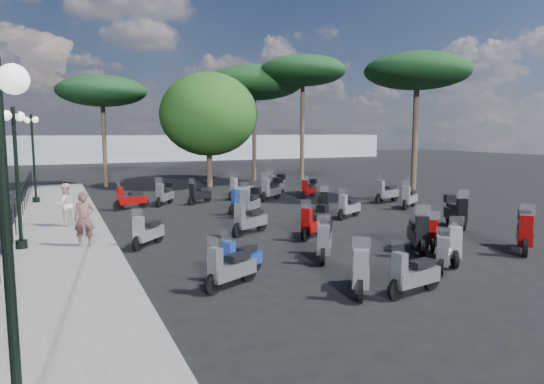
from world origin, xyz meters
name	(u,v)px	position (x,y,z in m)	size (l,w,h in m)	color
ground	(265,231)	(0.00, 0.00, 0.00)	(120.00, 120.00, 0.00)	black
sidewalk	(60,229)	(-6.50, 3.00, 0.07)	(3.00, 30.00, 0.15)	slate
railing	(16,209)	(-7.80, 2.80, 0.90)	(0.04, 26.04, 1.10)	black
lamp_post_0	(6,231)	(-7.06, -9.70, 2.45)	(0.63, 1.12, 4.03)	black
lamp_post_1	(17,169)	(-7.54, 0.03, 2.42)	(0.56, 1.13, 3.98)	black
lamp_post_2	(33,153)	(-7.42, 9.97, 2.49)	(0.64, 1.14, 4.10)	black
woman	(84,219)	(-5.86, -0.41, 0.94)	(0.58, 0.38, 1.58)	brown
pedestrian_far	(65,205)	(-6.29, 3.14, 0.90)	(0.73, 0.57, 1.51)	beige
scooter_0	(230,269)	(-3.16, -5.35, 0.44)	(1.47, 0.88, 1.28)	black
scooter_1	(241,260)	(-2.65, -4.64, 0.42)	(1.35, 0.88, 1.20)	black
scooter_2	(147,233)	(-4.13, -0.66, 0.44)	(1.14, 1.24, 1.27)	black
scooter_3	(130,199)	(-3.55, 6.86, 0.46)	(1.63, 0.73, 1.33)	black
scooter_4	(165,194)	(-1.88, 7.50, 0.52)	(1.15, 1.48, 1.37)	black
scooter_5	(361,272)	(-0.71, -6.80, 0.47)	(1.07, 1.46, 1.35)	black
scooter_6	(314,222)	(1.08, -1.59, 0.51)	(1.47, 1.10, 1.34)	black
scooter_7	(250,220)	(-0.67, -0.26, 0.48)	(1.57, 0.99, 1.39)	black
scooter_8	(245,201)	(0.74, 3.77, 0.52)	(1.65, 0.84, 1.37)	black
scooter_9	(199,195)	(-0.28, 7.23, 0.45)	(1.40, 1.02, 1.29)	black
scooter_10	(413,275)	(0.21, -7.39, 0.44)	(1.58, 0.56, 1.27)	black
scooter_11	(325,241)	(0.00, -4.08, 0.50)	(1.08, 1.46, 1.33)	black
scooter_12	(431,235)	(3.50, -4.31, 0.42)	(0.99, 1.28, 1.21)	black
scooter_13	(250,203)	(0.69, 3.07, 0.56)	(1.39, 1.49, 1.48)	black
scooter_14	(271,190)	(3.33, 6.82, 0.56)	(1.57, 1.29, 1.48)	black
scooter_15	(241,190)	(2.10, 7.90, 0.50)	(1.68, 0.97, 1.45)	black
scooter_16	(444,253)	(2.19, -6.20, 0.45)	(1.20, 1.13, 1.20)	black
scooter_17	(449,245)	(2.84, -5.71, 0.47)	(0.97, 1.52, 1.34)	black
scooter_18	(418,235)	(2.81, -4.55, 0.52)	(1.10, 1.65, 1.48)	black
scooter_19	(349,207)	(4.07, 0.95, 0.44)	(1.47, 0.89, 1.28)	black
scooter_20	(323,203)	(3.76, 2.47, 0.43)	(0.81, 1.46, 1.24)	black
scooter_21	(309,189)	(5.55, 6.94, 0.47)	(1.33, 1.08, 1.25)	black
scooter_22	(525,233)	(5.70, -5.71, 0.56)	(1.52, 1.36, 1.48)	black
scooter_23	(456,212)	(6.59, -2.18, 0.55)	(1.00, 1.70, 1.46)	black
scooter_24	(409,198)	(7.98, 1.98, 0.47)	(1.48, 1.04, 1.35)	black
scooter_25	(387,193)	(8.14, 3.83, 0.49)	(1.73, 0.80, 1.42)	black
scooter_26	(276,185)	(4.46, 8.69, 0.55)	(1.52, 1.30, 1.46)	black
broadleaf_tree	(209,114)	(2.34, 14.10, 4.52)	(6.08, 6.08, 7.11)	#38281E
pine_0	(254,83)	(6.41, 16.61, 6.81)	(6.85, 6.85, 8.02)	#38281E
pine_1	(303,71)	(8.60, 13.51, 7.39)	(5.68, 5.68, 8.41)	#38281E
pine_2	(102,91)	(-3.64, 16.65, 5.91)	(5.44, 5.44, 6.88)	#38281E
pine_3	(417,72)	(10.02, 4.12, 6.40)	(5.24, 5.24, 7.35)	#38281E
distant_hills	(114,148)	(0.00, 45.00, 1.50)	(70.00, 8.00, 3.00)	gray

